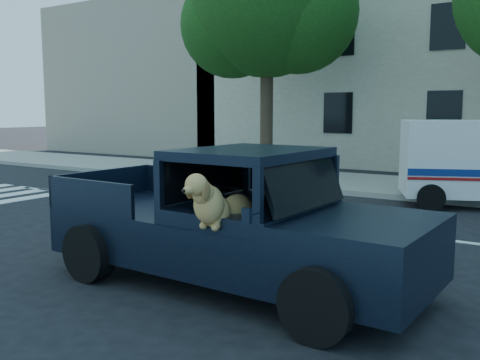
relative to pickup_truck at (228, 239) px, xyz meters
The scene contains 6 objects.
ground 1.69m from the pickup_truck, 153.00° to the left, with size 120.00×120.00×0.00m, color black.
far_sidewalk 10.03m from the pickup_truck, 98.04° to the left, with size 60.00×4.00×0.15m, color gray.
lane_stripes 4.20m from the pickup_truck, 81.71° to the left, with size 21.60×0.14×0.01m, color silver, non-canonical shape.
street_tree_left 12.71m from the pickup_truck, 117.45° to the left, with size 6.00×5.20×8.60m.
building_left 24.02m from the pickup_truck, 133.61° to the left, with size 12.00×6.00×8.00m, color tan.
pickup_truck is the anchor object (origin of this frame).
Camera 1 is at (5.28, -6.42, 2.31)m, focal length 40.00 mm.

